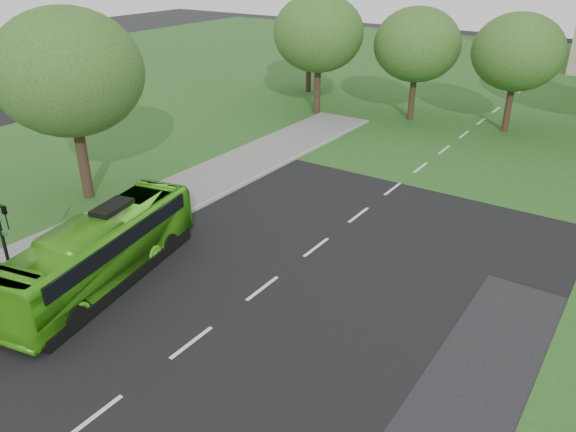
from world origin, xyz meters
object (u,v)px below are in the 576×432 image
object	(u,v)px
tree_park_f	(309,29)
bus	(101,251)
tree_park_a	(318,33)
traffic_light	(5,239)
tree_park_c	(518,52)
tree_side_near	(68,73)
tree_park_b	(417,45)

from	to	relation	value
tree_park_f	bus	world-z (taller)	tree_park_f
tree_park_a	traffic_light	distance (m)	29.30
tree_park_f	traffic_light	xyz separation A→B (m)	(9.06, -34.60, -2.91)
tree_park_c	bus	world-z (taller)	tree_park_c
tree_park_c	tree_side_near	world-z (taller)	tree_side_near
tree_park_a	tree_park_c	bearing A→B (deg)	14.35
tree_park_f	tree_park_c	bearing A→B (deg)	-7.34
tree_park_b	tree_side_near	xyz separation A→B (m)	(-8.22, -23.50, 0.96)
tree_park_a	bus	world-z (taller)	tree_park_a
tree_park_a	bus	distance (m)	27.13
tree_park_b	tree_park_a	bearing A→B (deg)	-159.75
tree_park_a	tree_side_near	size ratio (longest dim) A/B	0.94
tree_park_a	bus	xyz separation A→B (m)	(6.11, -26.00, -4.77)
bus	tree_park_f	bearing A→B (deg)	96.43
tree_side_near	traffic_light	size ratio (longest dim) A/B	2.16
traffic_light	tree_park_c	bearing A→B (deg)	81.19
bus	tree_park_b	bearing A→B (deg)	76.46
tree_park_b	tree_side_near	bearing A→B (deg)	-109.28
bus	traffic_light	world-z (taller)	traffic_light
tree_park_f	tree_side_near	size ratio (longest dim) A/B	0.85
tree_park_c	tree_side_near	xyz separation A→B (m)	(-15.07, -24.48, 0.99)
tree_park_a	traffic_light	world-z (taller)	tree_park_a
tree_side_near	traffic_light	distance (m)	10.51
tree_park_f	bus	size ratio (longest dim) A/B	0.83
tree_park_c	bus	xyz separation A→B (m)	(-7.62, -29.51, -4.18)
tree_park_a	tree_park_f	xyz separation A→B (m)	(-4.51, 5.86, -0.60)
tree_park_b	bus	distance (m)	28.85
tree_side_near	tree_park_b	bearing A→B (deg)	70.72
tree_park_b	tree_park_f	bearing A→B (deg)	163.71
tree_park_c	bus	distance (m)	30.76
tree_park_c	tree_park_f	size ratio (longest dim) A/B	1.00
tree_park_b	tree_park_c	distance (m)	6.92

